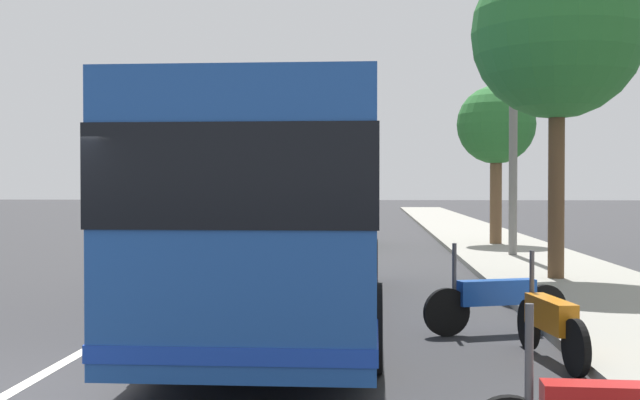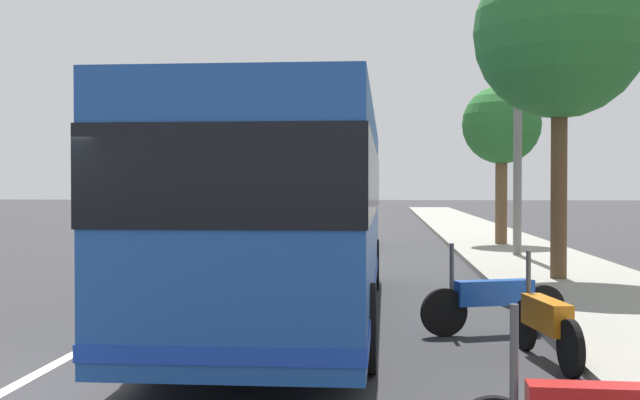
# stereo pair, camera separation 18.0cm
# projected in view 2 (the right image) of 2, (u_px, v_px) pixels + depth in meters

# --- Properties ---
(ground_plane) EXTENTS (220.00, 220.00, 0.00)m
(ground_plane) POSITION_uv_depth(u_px,v_px,m) (3.00, 393.00, 7.85)
(ground_plane) COLOR #2D2D30
(sidewalk_curb) EXTENTS (110.00, 3.60, 0.14)m
(sidewalk_curb) POSITION_uv_depth(u_px,v_px,m) (566.00, 277.00, 17.17)
(sidewalk_curb) COLOR gray
(sidewalk_curb) RESTS_ON ground
(lane_divider_line) EXTENTS (110.00, 0.16, 0.01)m
(lane_divider_line) POSITION_uv_depth(u_px,v_px,m) (217.00, 277.00, 17.82)
(lane_divider_line) COLOR silver
(lane_divider_line) RESTS_ON ground
(coach_bus) EXTENTS (11.17, 2.68, 3.13)m
(coach_bus) POSITION_uv_depth(u_px,v_px,m) (293.00, 205.00, 12.29)
(coach_bus) COLOR #1E4C9E
(coach_bus) RESTS_ON ground
(motorcycle_angled) EXTENTS (2.06, 0.41, 1.26)m
(motorcycle_angled) POSITION_uv_depth(u_px,v_px,m) (546.00, 322.00, 9.19)
(motorcycle_angled) COLOR black
(motorcycle_angled) RESTS_ON ground
(motorcycle_by_tree) EXTENTS (0.77, 2.08, 1.28)m
(motorcycle_by_tree) POSITION_uv_depth(u_px,v_px,m) (494.00, 300.00, 10.95)
(motorcycle_by_tree) COLOR black
(motorcycle_by_tree) RESTS_ON ground
(car_oncoming) EXTENTS (4.60, 2.00, 1.34)m
(car_oncoming) POSITION_uv_depth(u_px,v_px,m) (337.00, 227.00, 27.01)
(car_oncoming) COLOR #2D7238
(car_oncoming) RESTS_ON ground
(car_behind_bus) EXTENTS (4.13, 1.94, 1.51)m
(car_behind_bus) POSITION_uv_depth(u_px,v_px,m) (272.00, 210.00, 44.06)
(car_behind_bus) COLOR gold
(car_behind_bus) RESTS_ON ground
(roadside_tree_mid_block) EXTENTS (3.57, 3.57, 7.05)m
(roadside_tree_mid_block) POSITION_uv_depth(u_px,v_px,m) (560.00, 34.00, 16.33)
(roadside_tree_mid_block) COLOR brown
(roadside_tree_mid_block) RESTS_ON ground
(roadside_tree_far_block) EXTENTS (2.63, 2.63, 5.45)m
(roadside_tree_far_block) POSITION_uv_depth(u_px,v_px,m) (502.00, 127.00, 26.24)
(roadside_tree_far_block) COLOR brown
(roadside_tree_far_block) RESTS_ON ground
(utility_pole) EXTENTS (0.23, 0.23, 8.19)m
(utility_pole) POSITION_uv_depth(u_px,v_px,m) (518.00, 114.00, 21.94)
(utility_pole) COLOR slate
(utility_pole) RESTS_ON ground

